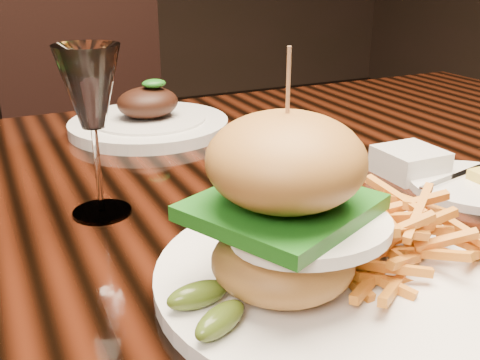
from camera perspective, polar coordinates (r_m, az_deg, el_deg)
name	(u,v)px	position (r m, az deg, el deg)	size (l,w,h in m)	color
dining_table	(217,244)	(0.71, -2.30, -6.52)	(1.60, 0.90, 0.75)	black
burger_plate	(327,234)	(0.46, 8.86, -5.43)	(0.31, 0.31, 0.20)	silver
side_saucer	(475,185)	(0.73, 22.73, -0.48)	(0.15, 0.15, 0.02)	silver
ramekin	(410,162)	(0.75, 16.86, 1.75)	(0.07, 0.07, 0.03)	silver
wine_glass	(90,93)	(0.59, -14.96, 8.51)	(0.07, 0.07, 0.18)	white
far_dish	(149,121)	(0.92, -9.24, 5.95)	(0.25, 0.25, 0.08)	silver
chair_far	(104,144)	(1.57, -13.61, 3.55)	(0.53, 0.53, 0.95)	black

